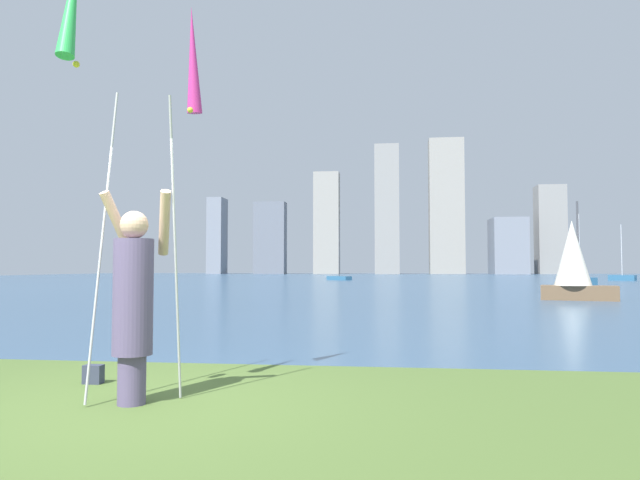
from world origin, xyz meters
name	(u,v)px	position (x,y,z in m)	size (l,w,h in m)	color
ground	(366,281)	(0.00, 50.95, -0.06)	(120.00, 138.00, 0.12)	#4C662D
person	(134,298)	(-0.07, 0.03, 1.00)	(0.74, 0.55, 2.03)	#594C72
kite_flag_left	(74,16)	(-0.44, -0.46, 3.52)	(0.16, 1.06, 4.18)	#B2B2B7
kite_flag_right	(192,70)	(0.30, 0.53, 3.34)	(0.16, 0.79, 4.00)	#B2B2B7
bag	(93,374)	(-0.92, 0.89, 0.10)	(0.20, 0.13, 0.20)	#33384C
sailboat_0	(622,277)	(25.10, 54.94, 0.35)	(2.29, 2.12, 5.56)	#2D6084
sailboat_2	(339,277)	(-2.86, 53.71, 0.29)	(2.72, 2.54, 5.52)	#2D6084
sailboat_3	(574,262)	(9.55, 18.57, 1.48)	(2.95, 1.77, 3.90)	brown
sailboat_4	(580,282)	(14.47, 33.67, 0.35)	(2.26, 1.75, 4.74)	#2D6084
sailboat_5	(126,264)	(-17.87, 37.00, 1.58)	(2.14, 1.35, 4.05)	maroon
skyline_tower_0	(217,236)	(-32.89, 109.26, 7.75)	(3.07, 4.87, 15.51)	gray
skyline_tower_1	(270,238)	(-21.81, 109.32, 7.27)	(6.30, 3.35, 14.53)	slate
skyline_tower_2	(327,223)	(-10.36, 110.28, 10.27)	(5.11, 3.47, 20.54)	gray
skyline_tower_3	(387,210)	(1.78, 110.76, 12.76)	(4.78, 7.78, 25.52)	gray
skyline_tower_4	(446,206)	(13.59, 111.85, 13.52)	(6.81, 4.21, 27.04)	gray
skyline_tower_5	(508,246)	(24.89, 108.96, 5.36)	(6.39, 7.80, 10.73)	gray
skyline_tower_6	(550,230)	(33.58, 111.97, 8.68)	(5.34, 4.50, 17.35)	gray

